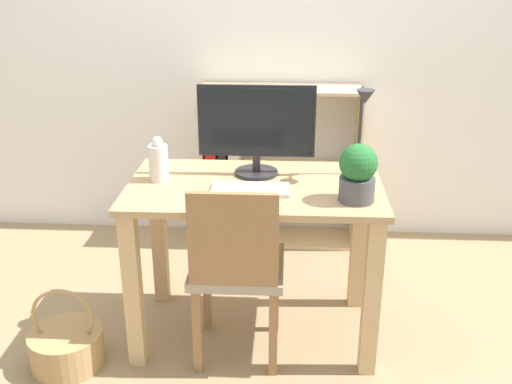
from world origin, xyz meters
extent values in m
plane|color=#997F5B|center=(0.00, 0.00, 0.00)|extent=(10.00, 10.00, 0.00)
cube|color=white|center=(0.00, 1.17, 1.30)|extent=(8.00, 0.05, 2.60)
cube|color=tan|center=(0.00, 0.00, 0.74)|extent=(1.12, 0.65, 0.03)
cube|color=tan|center=(-0.50, -0.27, 0.36)|extent=(0.07, 0.07, 0.73)
cube|color=tan|center=(0.50, -0.27, 0.36)|extent=(0.07, 0.07, 0.73)
cube|color=tan|center=(-0.50, 0.27, 0.36)|extent=(0.07, 0.07, 0.73)
cube|color=tan|center=(0.50, 0.27, 0.36)|extent=(0.07, 0.07, 0.73)
cylinder|color=#232326|center=(0.00, 0.13, 0.77)|extent=(0.20, 0.20, 0.02)
cylinder|color=#232326|center=(0.00, 0.13, 0.82)|extent=(0.04, 0.04, 0.08)
cube|color=#232326|center=(0.00, 0.14, 1.01)|extent=(0.52, 0.02, 0.32)
cube|color=black|center=(0.00, 0.13, 1.01)|extent=(0.50, 0.03, 0.30)
cube|color=silver|center=(-0.01, -0.08, 0.77)|extent=(0.33, 0.15, 0.02)
cylinder|color=silver|center=(-0.43, 0.03, 0.84)|extent=(0.09, 0.09, 0.16)
sphere|color=silver|center=(-0.43, 0.03, 0.94)|extent=(0.05, 0.05, 0.05)
cylinder|color=#2D2D33|center=(0.46, 0.16, 0.77)|extent=(0.10, 0.10, 0.02)
cylinder|color=#2D2D33|center=(0.46, 0.16, 0.97)|extent=(0.02, 0.02, 0.38)
cylinder|color=#2D2D33|center=(0.46, 0.11, 1.16)|extent=(0.01, 0.10, 0.01)
cone|color=#2D2D33|center=(0.46, 0.06, 1.14)|extent=(0.08, 0.08, 0.06)
cylinder|color=#4C4C51|center=(0.42, -0.16, 0.81)|extent=(0.15, 0.15, 0.10)
sphere|color=#23662D|center=(0.42, -0.16, 0.92)|extent=(0.15, 0.15, 0.15)
cube|color=#9E937F|center=(-0.07, -0.15, 0.43)|extent=(0.40, 0.40, 0.04)
cube|color=olive|center=(-0.07, -0.34, 0.65)|extent=(0.36, 0.03, 0.40)
cube|color=olive|center=(-0.23, -0.31, 0.21)|extent=(0.04, 0.04, 0.41)
cube|color=olive|center=(0.10, -0.31, 0.21)|extent=(0.04, 0.04, 0.41)
cube|color=olive|center=(-0.23, 0.01, 0.21)|extent=(0.04, 0.04, 0.41)
cube|color=olive|center=(0.10, 0.01, 0.21)|extent=(0.04, 0.04, 0.41)
cube|color=#D8BC8C|center=(-0.37, 1.00, 0.49)|extent=(0.02, 0.28, 0.98)
cube|color=#D8BC8C|center=(0.56, 1.00, 0.49)|extent=(0.02, 0.28, 0.98)
cube|color=#D8BC8C|center=(0.10, 1.00, 0.01)|extent=(0.94, 0.28, 0.02)
cube|color=#D8BC8C|center=(0.10, 1.00, 0.97)|extent=(0.94, 0.28, 0.02)
cube|color=#D8BC8C|center=(0.10, 1.00, 0.49)|extent=(0.91, 0.28, 0.02)
cube|color=orange|center=(-0.32, 1.00, 0.22)|extent=(0.05, 0.24, 0.41)
cube|color=red|center=(-0.27, 1.00, 0.17)|extent=(0.04, 0.24, 0.29)
cube|color=red|center=(-0.20, 1.00, 0.22)|extent=(0.06, 0.24, 0.40)
cube|color=orange|center=(-0.13, 1.00, 0.17)|extent=(0.06, 0.24, 0.30)
cube|color=orange|center=(-0.06, 1.00, 0.22)|extent=(0.07, 0.24, 0.41)
cube|color=red|center=(-0.32, 1.00, 0.66)|extent=(0.07, 0.24, 0.32)
cube|color=black|center=(-0.25, 1.00, 0.66)|extent=(0.05, 0.24, 0.33)
cube|color=beige|center=(-0.18, 1.00, 0.68)|extent=(0.06, 0.24, 0.37)
cylinder|color=tan|center=(-0.81, -0.30, 0.08)|extent=(0.32, 0.32, 0.16)
torus|color=tan|center=(-0.81, -0.30, 0.24)|extent=(0.27, 0.02, 0.27)
camera|label=1|loc=(0.14, -2.44, 1.70)|focal=42.00mm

